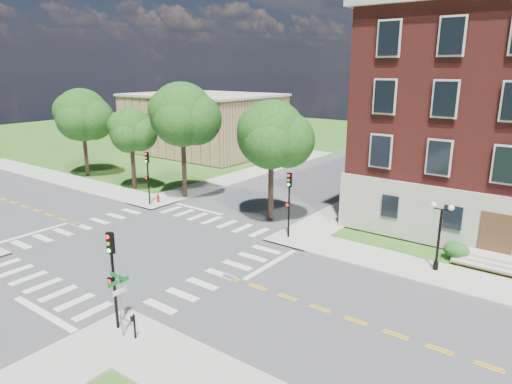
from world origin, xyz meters
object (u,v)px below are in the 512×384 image
Objects in this scene: street_sign_pole at (120,293)px; twin_lamp_west at (439,233)px; push_button_post at (134,325)px; fire_hydrant at (158,198)px; traffic_signal_se at (112,268)px; traffic_signal_ne at (289,197)px; traffic_signal_nw at (148,171)px.

twin_lamp_west is at bearing 59.49° from street_sign_pole.
street_sign_pole is 2.58× the size of push_button_post.
street_sign_pole reaches higher than fire_hydrant.
traffic_signal_se is 1.23m from street_sign_pole.
push_button_post is 1.60× the size of fire_hydrant.
traffic_signal_se is 1.00× the size of traffic_signal_ne.
street_sign_pole is (0.82, -15.28, -0.88)m from traffic_signal_ne.
traffic_signal_ne is at bearing 2.15° from traffic_signal_nw.
traffic_signal_nw reaches higher than fire_hydrant.
street_sign_pole is 1.63m from push_button_post.
fire_hydrant is (-15.82, 15.48, -0.33)m from push_button_post.
push_button_post is at bearing -84.76° from traffic_signal_ne.
traffic_signal_ne is at bearing -1.69° from fire_hydrant.
traffic_signal_nw is 6.40× the size of fire_hydrant.
push_button_post is at bearing -119.33° from twin_lamp_west.
traffic_signal_nw reaches higher than street_sign_pole.
traffic_signal_se is 1.00× the size of traffic_signal_nw.
traffic_signal_ne is at bearing -176.03° from twin_lamp_west.
twin_lamp_west is 5.64× the size of fire_hydrant.
traffic_signal_nw is at bearing -93.54° from fire_hydrant.
traffic_signal_ne is 1.13× the size of twin_lamp_west.
traffic_signal_se and traffic_signal_nw have the same top height.
street_sign_pole is (15.32, -14.73, -0.88)m from traffic_signal_nw.
twin_lamp_west is at bearing 0.66° from fire_hydrant.
fire_hydrant is (0.06, 0.97, -2.72)m from traffic_signal_nw.
twin_lamp_west reaches higher than fire_hydrant.
traffic_signal_se reaches higher than push_button_post.
twin_lamp_west is 18.56m from street_sign_pole.
traffic_signal_ne is 15.30m from push_button_post.
traffic_signal_se is at bearing -89.99° from traffic_signal_ne.
traffic_signal_nw reaches higher than push_button_post.
traffic_signal_nw is (-14.50, -0.54, 0.00)m from traffic_signal_ne.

